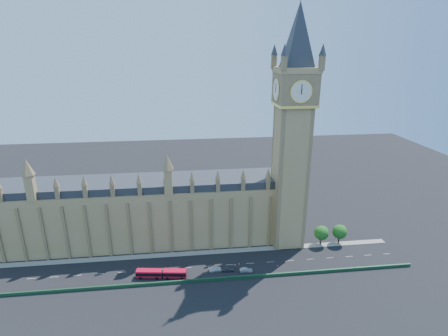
{
  "coord_description": "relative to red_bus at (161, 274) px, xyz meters",
  "views": [
    {
      "loc": [
        -3.57,
        -113.3,
        78.01
      ],
      "look_at": [
        11.07,
        10.0,
        35.77
      ],
      "focal_mm": 28.0,
      "sensor_mm": 36.0,
      "label": 1
    }
  ],
  "objects": [
    {
      "name": "bridge_parapet",
      "position": [
        13.41,
        -4.11,
        -1.01
      ],
      "size": [
        160.0,
        0.6,
        1.2
      ],
      "primitive_type": "cube",
      "color": "#1E4C2D",
      "rests_on": "ground"
    },
    {
      "name": "tree_east_near",
      "position": [
        65.63,
        14.97,
        4.03
      ],
      "size": [
        6.0,
        6.0,
        8.5
      ],
      "color": "#382619",
      "rests_on": "ground"
    },
    {
      "name": "palace_westminster",
      "position": [
        -11.59,
        26.89,
        12.25
      ],
      "size": [
        120.0,
        20.0,
        28.0
      ],
      "color": "#A68950",
      "rests_on": "ground"
    },
    {
      "name": "car_silver",
      "position": [
        30.88,
        -0.24,
        -0.84
      ],
      "size": [
        4.78,
        1.95,
        1.54
      ],
      "primitive_type": "imported",
      "rotation": [
        0.0,
        0.0,
        1.5
      ],
      "color": "#999BA0",
      "rests_on": "ground"
    },
    {
      "name": "tree_east_far",
      "position": [
        73.63,
        14.97,
        4.03
      ],
      "size": [
        6.0,
        6.0,
        8.5
      ],
      "color": "#382619",
      "rests_on": "ground"
    },
    {
      "name": "cone_b",
      "position": [
        29.0,
        4.36,
        -1.24
      ],
      "size": [
        0.48,
        0.48,
        0.75
      ],
      "rotation": [
        0.0,
        0.0,
        -0.01
      ],
      "color": "black",
      "rests_on": "ground"
    },
    {
      "name": "cone_a",
      "position": [
        27.41,
        3.96,
        -1.23
      ],
      "size": [
        0.62,
        0.62,
        0.78
      ],
      "rotation": [
        0.0,
        0.0,
        -0.33
      ],
      "color": "black",
      "rests_on": "ground"
    },
    {
      "name": "red_bus",
      "position": [
        0.0,
        0.0,
        0.0
      ],
      "size": [
        18.2,
        5.01,
        3.06
      ],
      "rotation": [
        0.0,
        0.0,
        -0.14
      ],
      "color": "red",
      "rests_on": "ground"
    },
    {
      "name": "cone_c",
      "position": [
        47.13,
        3.7,
        -1.23
      ],
      "size": [
        0.62,
        0.62,
        0.78
      ],
      "rotation": [
        0.0,
        0.0,
        0.32
      ],
      "color": "black",
      "rests_on": "ground"
    },
    {
      "name": "elizabeth_tower",
      "position": [
        51.41,
        18.88,
        52.94
      ],
      "size": [
        20.59,
        20.59,
        105.0
      ],
      "color": "#A68950",
      "rests_on": "ground"
    },
    {
      "name": "ground",
      "position": [
        13.41,
        4.89,
        -1.61
      ],
      "size": [
        400.0,
        400.0,
        0.0
      ],
      "primitive_type": "plane",
      "color": "black",
      "rests_on": "ground"
    },
    {
      "name": "kerb_north",
      "position": [
        13.41,
        14.39,
        -1.53
      ],
      "size": [
        160.0,
        3.0,
        0.16
      ],
      "primitive_type": "cube",
      "color": "gray",
      "rests_on": "ground"
    },
    {
      "name": "car_grey",
      "position": [
        24.33,
        1.05,
        -0.8
      ],
      "size": [
        4.85,
        2.1,
        1.63
      ],
      "primitive_type": "imported",
      "rotation": [
        0.0,
        0.0,
        1.53
      ],
      "color": "#46474E",
      "rests_on": "ground"
    },
    {
      "name": "car_white",
      "position": [
        19.71,
        1.56,
        -0.87
      ],
      "size": [
        5.25,
        2.47,
        1.48
      ],
      "primitive_type": "imported",
      "rotation": [
        0.0,
        0.0,
        1.65
      ],
      "color": "white",
      "rests_on": "ground"
    },
    {
      "name": "cone_d",
      "position": [
        43.41,
        1.54,
        -1.27
      ],
      "size": [
        0.55,
        0.55,
        0.7
      ],
      "rotation": [
        0.0,
        0.0,
        -0.33
      ],
      "color": "black",
      "rests_on": "ground"
    }
  ]
}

